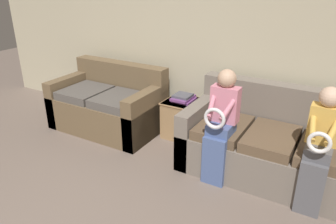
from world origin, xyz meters
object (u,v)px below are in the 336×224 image
Objects in this scene: child_left_seated at (221,122)px; book_stack at (183,98)px; couch_main at (273,146)px; couch_side at (109,106)px; child_right_seated at (320,145)px; side_shelf at (183,118)px.

book_stack is at bearing 139.07° from child_left_seated.
couch_side is at bearing -179.87° from couch_main.
couch_main is 6.01× the size of book_stack.
child_left_seated is at bearing 179.98° from child_right_seated.
couch_main is 2.30m from couch_side.
book_stack is (-0.00, -0.00, 0.29)m from side_shelf.
couch_side is at bearing 167.67° from child_left_seated.
book_stack is at bearing 15.34° from couch_side.
side_shelf is at bearing 167.22° from couch_main.
child_right_seated is at bearing -0.02° from child_left_seated.
child_right_seated is 1.87m from book_stack.
child_left_seated is 1.02× the size of child_right_seated.
couch_side is 1.10m from book_stack.
couch_main is 1.58× the size of child_left_seated.
couch_side is 1.09m from side_shelf.
book_stack is at bearing 158.37° from child_right_seated.
couch_main is at bearing -12.54° from book_stack.
side_shelf is 1.60× the size of book_stack.
couch_main is 0.71m from child_right_seated.
couch_side is (-2.30, -0.01, 0.00)m from couch_main.
couch_main is at bearing 0.13° from couch_side.
child_left_seated reaches higher than child_right_seated.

